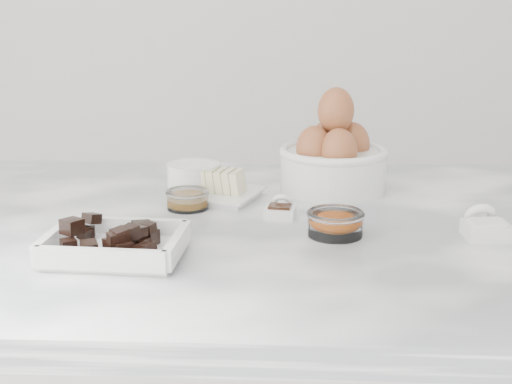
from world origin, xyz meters
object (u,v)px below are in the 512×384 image
sugar_ramekin (194,178)px  salt_spoon (485,226)px  zest_bowl (335,222)px  vanilla_spoon (280,210)px  butter_plate (219,188)px  egg_bowl (333,158)px  honey_bowl (188,199)px  chocolate_dish (115,242)px

sugar_ramekin → salt_spoon: (0.45, -0.21, -0.01)m
sugar_ramekin → zest_bowl: sugar_ramekin is taller
vanilla_spoon → salt_spoon: bearing=-15.5°
vanilla_spoon → zest_bowl: bearing=-47.0°
butter_plate → vanilla_spoon: butter_plate is taller
zest_bowl → vanilla_spoon: same height
butter_plate → sugar_ramekin: sugar_ramekin is taller
zest_bowl → butter_plate: bearing=135.4°
butter_plate → egg_bowl: egg_bowl is taller
egg_bowl → honey_bowl: bearing=-153.5°
honey_bowl → salt_spoon: salt_spoon is taller
chocolate_dish → butter_plate: size_ratio=1.21×
chocolate_dish → sugar_ramekin: size_ratio=2.05×
butter_plate → zest_bowl: size_ratio=1.85×
honey_bowl → butter_plate: bearing=50.8°
chocolate_dish → sugar_ramekin: sugar_ramekin is taller
zest_bowl → salt_spoon: size_ratio=1.06×
egg_bowl → honey_bowl: 0.28m
honey_bowl → vanilla_spoon: size_ratio=1.16×
butter_plate → honey_bowl: size_ratio=2.18×
chocolate_dish → egg_bowl: egg_bowl is taller
salt_spoon → sugar_ramekin: bearing=155.1°
salt_spoon → honey_bowl: bearing=164.8°
chocolate_dish → honey_bowl: 0.24m
egg_bowl → vanilla_spoon: size_ratio=3.09×
sugar_ramekin → egg_bowl: bearing=8.2°
butter_plate → zest_bowl: (0.19, -0.18, 0.00)m
egg_bowl → vanilla_spoon: 0.19m
vanilla_spoon → salt_spoon: 0.31m
vanilla_spoon → salt_spoon: size_ratio=0.78×
butter_plate → zest_bowl: 0.26m
vanilla_spoon → sugar_ramekin: bearing=140.4°
honey_bowl → vanilla_spoon: 0.16m
egg_bowl → vanilla_spoon: egg_bowl is taller
sugar_ramekin → zest_bowl: 0.32m
butter_plate → honey_bowl: 0.07m
butter_plate → zest_bowl: bearing=-44.6°
egg_bowl → zest_bowl: egg_bowl is taller
chocolate_dish → salt_spoon: (0.52, 0.10, -0.01)m
egg_bowl → honey_bowl: size_ratio=2.67×
honey_bowl → zest_bowl: 0.27m
butter_plate → vanilla_spoon: size_ratio=2.52×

